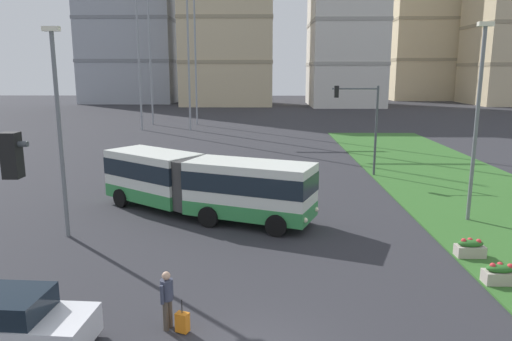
{
  "coord_description": "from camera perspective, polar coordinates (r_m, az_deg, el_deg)",
  "views": [
    {
      "loc": [
        0.22,
        -11.13,
        7.27
      ],
      "look_at": [
        -0.17,
        13.15,
        2.2
      ],
      "focal_mm": 33.82,
      "sensor_mm": 36.0,
      "label": 1
    }
  ],
  "objects": [
    {
      "name": "apartment_tower_eastcentre",
      "position": [
        132.58,
        18.94,
        16.16
      ],
      "size": [
        16.38,
        19.33,
        37.5
      ],
      "color": "beige",
      "rests_on": "ground"
    },
    {
      "name": "car_white_van",
      "position": [
        14.83,
        -27.44,
        -15.69
      ],
      "size": [
        4.5,
        2.24,
        1.58
      ],
      "color": "silver",
      "rests_on": "ground"
    },
    {
      "name": "car_black_sedan",
      "position": [
        30.56,
        -10.93,
        -0.73
      ],
      "size": [
        4.4,
        2.03,
        1.58
      ],
      "color": "black",
      "rests_on": "ground"
    },
    {
      "name": "apartment_tower_centre",
      "position": [
        104.41,
        10.66,
        18.8
      ],
      "size": [
        14.37,
        19.0,
        40.66
      ],
      "color": "silver",
      "rests_on": "ground"
    },
    {
      "name": "pedestrian_crossing",
      "position": [
        14.3,
        -10.49,
        -14.4
      ],
      "size": [
        0.36,
        0.54,
        1.74
      ],
      "color": "#4C4238",
      "rests_on": "ground"
    },
    {
      "name": "flower_planter_2",
      "position": [
        20.92,
        24.0,
        -8.36
      ],
      "size": [
        1.1,
        0.56,
        0.74
      ],
      "color": "#B7AD9E",
      "rests_on": "grass_median"
    },
    {
      "name": "flower_planter_1",
      "position": [
        18.85,
        26.91,
        -10.83
      ],
      "size": [
        1.1,
        0.56,
        0.74
      ],
      "color": "#B7AD9E",
      "rests_on": "grass_median"
    },
    {
      "name": "articulated_bus",
      "position": [
        24.47,
        -6.43,
        -1.55
      ],
      "size": [
        11.41,
        7.83,
        3.0
      ],
      "color": "silver",
      "rests_on": "ground"
    },
    {
      "name": "rolling_suitcase",
      "position": [
        14.37,
        -8.7,
        -17.31
      ],
      "size": [
        0.42,
        0.36,
        0.97
      ],
      "color": "orange",
      "rests_on": "ground"
    },
    {
      "name": "streetlight_median",
      "position": [
        25.02,
        24.69,
        5.87
      ],
      "size": [
        0.7,
        0.28,
        9.41
      ],
      "color": "slate",
      "rests_on": "ground"
    },
    {
      "name": "streetlight_left",
      "position": [
        22.25,
        -22.26,
        4.95
      ],
      "size": [
        0.7,
        0.28,
        9.03
      ],
      "color": "slate",
      "rests_on": "ground"
    },
    {
      "name": "traffic_light_far_right",
      "position": [
        33.95,
        12.48,
        6.37
      ],
      "size": [
        3.18,
        0.28,
        6.23
      ],
      "color": "#474C51",
      "rests_on": "ground"
    }
  ]
}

